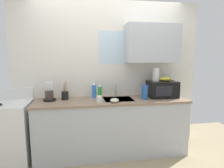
{
  "coord_description": "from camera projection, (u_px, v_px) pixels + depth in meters",
  "views": [
    {
      "loc": [
        -0.48,
        -2.89,
        1.59
      ],
      "look_at": [
        0.0,
        0.0,
        1.15
      ],
      "focal_mm": 30.3,
      "sensor_mm": 36.0,
      "label": 1
    }
  ],
  "objects": [
    {
      "name": "coffee_maker",
      "position": [
        50.0,
        94.0,
        2.93
      ],
      "size": [
        0.19,
        0.21,
        0.28
      ],
      "color": "black",
      "rests_on": "counter_unit"
    },
    {
      "name": "stove_range",
      "position": [
        10.0,
        132.0,
        2.81
      ],
      "size": [
        0.6,
        0.6,
        1.08
      ],
      "color": "white",
      "rests_on": "ground"
    },
    {
      "name": "paper_towel_roll",
      "position": [
        156.0,
        74.0,
        3.16
      ],
      "size": [
        0.11,
        0.11,
        0.22
      ],
      "primitive_type": "cylinder",
      "color": "white",
      "rests_on": "microwave"
    },
    {
      "name": "dish_soap_bottle_green",
      "position": [
        100.0,
        91.0,
        3.13
      ],
      "size": [
        0.06,
        0.06,
        0.22
      ],
      "color": "green",
      "rests_on": "counter_unit"
    },
    {
      "name": "banana_bunch",
      "position": [
        165.0,
        79.0,
        3.15
      ],
      "size": [
        0.2,
        0.11,
        0.07
      ],
      "primitive_type": "ellipsoid",
      "color": "gold",
      "rests_on": "microwave"
    },
    {
      "name": "cereal_canister",
      "position": [
        145.0,
        92.0,
        3.02
      ],
      "size": [
        0.1,
        0.1,
        0.23
      ],
      "primitive_type": "cylinder",
      "color": "#2659A5",
      "rests_on": "counter_unit"
    },
    {
      "name": "mug_white",
      "position": [
        99.0,
        99.0,
        2.82
      ],
      "size": [
        0.08,
        0.08,
        0.09
      ],
      "primitive_type": "cylinder",
      "color": "white",
      "rests_on": "counter_unit"
    },
    {
      "name": "sink_faucet",
      "position": [
        116.0,
        91.0,
        3.23
      ],
      "size": [
        0.03,
        0.03,
        0.2
      ],
      "primitive_type": "cylinder",
      "color": "#B2B5BA",
      "rests_on": "counter_unit"
    },
    {
      "name": "kitchen_wall_assembly",
      "position": [
        116.0,
        70.0,
        3.26
      ],
      "size": [
        3.17,
        0.42,
        2.5
      ],
      "color": "silver",
      "rests_on": "ground"
    },
    {
      "name": "utensil_crock",
      "position": [
        65.0,
        95.0,
        2.99
      ],
      "size": [
        0.11,
        0.11,
        0.3
      ],
      "color": "black",
      "rests_on": "counter_unit"
    },
    {
      "name": "counter_unit",
      "position": [
        112.0,
        126.0,
        3.06
      ],
      "size": [
        2.4,
        0.63,
        0.9
      ],
      "color": "#B2B7BC",
      "rests_on": "ground"
    },
    {
      "name": "microwave",
      "position": [
        162.0,
        89.0,
        3.17
      ],
      "size": [
        0.46,
        0.35,
        0.27
      ],
      "color": "black",
      "rests_on": "counter_unit"
    },
    {
      "name": "dish_soap_bottle_blue",
      "position": [
        94.0,
        91.0,
        3.11
      ],
      "size": [
        0.07,
        0.07,
        0.25
      ],
      "color": "blue",
      "rests_on": "counter_unit"
    },
    {
      "name": "small_bowl",
      "position": [
        115.0,
        100.0,
        2.8
      ],
      "size": [
        0.13,
        0.13,
        0.06
      ],
      "primitive_type": "ellipsoid",
      "color": "beige",
      "rests_on": "counter_unit"
    }
  ]
}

